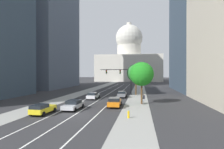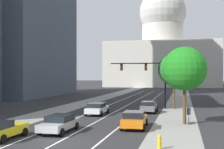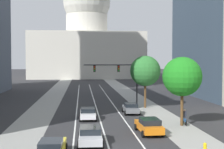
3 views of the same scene
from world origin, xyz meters
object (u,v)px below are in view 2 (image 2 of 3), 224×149
(cyclist, at_px, (189,115))
(street_tree_far_right, at_px, (185,69))
(car_yellow, at_px, (2,129))
(traffic_signal_mast, at_px, (148,73))
(fire_hydrant, at_px, (159,142))
(car_white, at_px, (97,109))
(car_gray, at_px, (149,107))
(car_silver, at_px, (59,123))
(street_tree_near_right, at_px, (174,69))
(car_orange, at_px, (134,119))
(capitol_building, at_px, (162,51))

(cyclist, distance_m, street_tree_far_right, 4.47)
(car_yellow, bearing_deg, traffic_signal_mast, -16.28)
(fire_hydrant, bearing_deg, car_white, 118.73)
(car_gray, height_order, car_silver, car_gray)
(car_yellow, height_order, street_tree_far_right, street_tree_far_right)
(car_gray, relative_size, street_tree_near_right, 0.52)
(car_gray, height_order, street_tree_far_right, street_tree_far_right)
(car_orange, bearing_deg, car_yellow, 126.47)
(car_gray, height_order, car_yellow, car_gray)
(capitol_building, bearing_deg, fire_hydrant, -86.34)
(car_silver, bearing_deg, street_tree_far_right, -55.02)
(street_tree_near_right, bearing_deg, car_silver, -113.17)
(car_gray, xyz_separation_m, street_tree_far_right, (4.33, -8.22, 4.54))
(car_silver, relative_size, car_yellow, 1.13)
(car_silver, height_order, cyclist, cyclist)
(traffic_signal_mast, bearing_deg, cyclist, -67.74)
(car_orange, xyz_separation_m, fire_hydrant, (2.74, -7.28, -0.32))
(car_silver, xyz_separation_m, street_tree_far_right, (10.05, 6.75, 4.54))
(car_white, relative_size, street_tree_far_right, 0.59)
(car_orange, distance_m, traffic_signal_mast, 17.64)
(car_white, distance_m, street_tree_near_right, 13.24)
(car_white, bearing_deg, traffic_signal_mast, -28.81)
(car_orange, xyz_separation_m, traffic_signal_mast, (-0.73, 17.13, 4.16))
(car_silver, height_order, car_yellow, car_yellow)
(car_orange, distance_m, car_white, 9.98)
(car_silver, distance_m, car_yellow, 4.69)
(traffic_signal_mast, relative_size, cyclist, 4.62)
(car_silver, height_order, fire_hydrant, car_silver)
(capitol_building, distance_m, street_tree_near_right, 86.55)
(car_orange, bearing_deg, street_tree_near_right, -12.41)
(fire_hydrant, bearing_deg, street_tree_far_right, 81.64)
(car_white, bearing_deg, fire_hydrant, -150.95)
(capitol_building, height_order, street_tree_far_right, capitol_building)
(street_tree_far_right, bearing_deg, capitol_building, 94.96)
(car_gray, bearing_deg, street_tree_near_right, -29.19)
(cyclist, xyz_separation_m, street_tree_far_right, (-0.40, -0.32, 4.44))
(car_white, distance_m, car_yellow, 15.41)
(street_tree_far_right, bearing_deg, car_gray, 117.77)
(car_yellow, xyz_separation_m, street_tree_far_right, (12.91, 10.46, 4.54))
(fire_hydrant, distance_m, cyclist, 11.27)
(street_tree_near_right, bearing_deg, car_white, -134.49)
(street_tree_near_right, bearing_deg, car_gray, -119.15)
(car_white, distance_m, cyclist, 11.32)
(car_white, distance_m, car_silver, 11.43)
(car_orange, bearing_deg, street_tree_far_right, -53.67)
(capitol_building, xyz_separation_m, street_tree_far_right, (8.62, -99.25, -9.53))
(car_white, bearing_deg, car_yellow, 169.60)
(car_white, relative_size, street_tree_near_right, 0.57)
(car_orange, height_order, traffic_signal_mast, traffic_signal_mast)
(car_yellow, xyz_separation_m, cyclist, (13.31, 10.78, 0.10))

